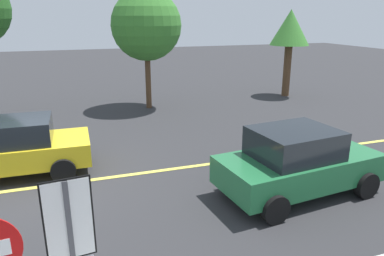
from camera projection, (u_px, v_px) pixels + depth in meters
The scene contains 7 objects.
ground_plane at pixel (37, 188), 9.21m from camera, with size 80.00×80.00×0.00m, color #2D2D30.
lane_marking_centre at pixel (153, 172), 10.13m from camera, with size 28.00×0.16×0.01m, color #E0D14C.
speed_limit_sign at pixel (71, 241), 4.07m from camera, with size 0.54×0.08×2.52m.
car_green_approaching at pixel (297, 162), 8.68m from camera, with size 4.07×2.31×1.66m.
car_yellow_crossing at pixel (3, 149), 9.66m from camera, with size 4.58×2.02×1.55m.
tree_centre_verge at pixel (146, 26), 16.08m from camera, with size 3.12×3.12×5.32m.
tree_right_verge at pixel (290, 30), 18.74m from camera, with size 2.02×2.02×4.48m.
Camera 1 is at (1.05, -9.17, 4.18)m, focal length 34.03 mm.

